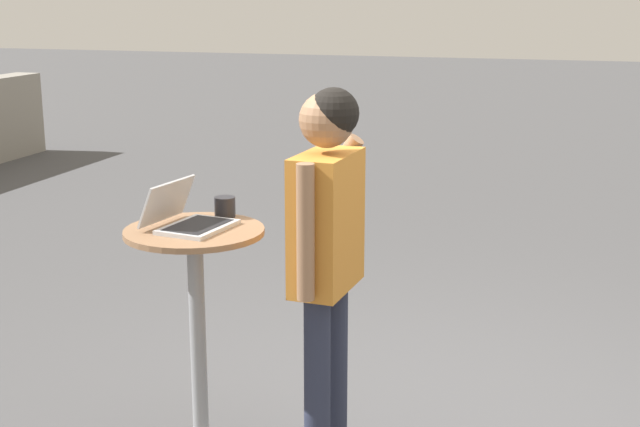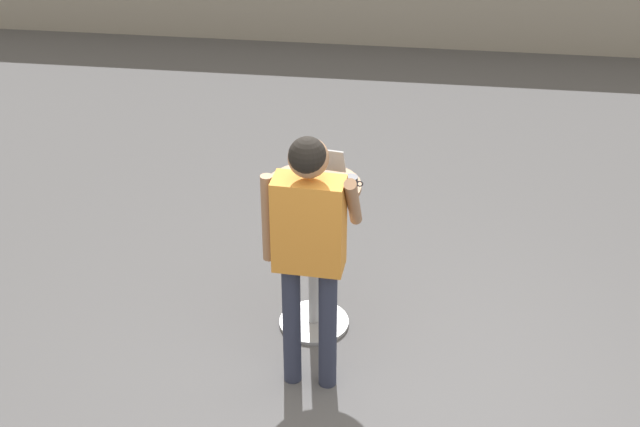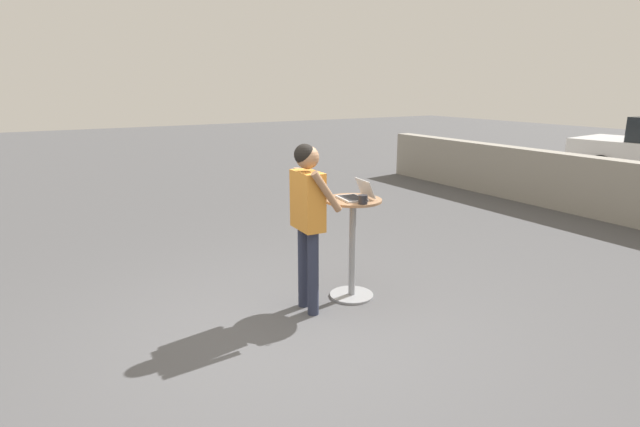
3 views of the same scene
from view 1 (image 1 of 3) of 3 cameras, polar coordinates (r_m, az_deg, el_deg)
name	(u,v)px [view 1 (image 1 of 3)]	position (r m, az deg, el deg)	size (l,w,h in m)	color
cafe_table	(198,329)	(3.91, -7.84, -7.33)	(0.59, 0.59, 1.08)	gray
laptop	(188,218)	(3.79, -8.47, -0.31)	(0.36, 0.35, 0.20)	#B7BABF
coffee_mug	(225,207)	(3.95, -6.10, 0.43)	(0.13, 0.09, 0.09)	#232328
standing_person	(327,238)	(3.63, 0.43, -1.57)	(0.55, 0.36, 1.68)	#282D42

